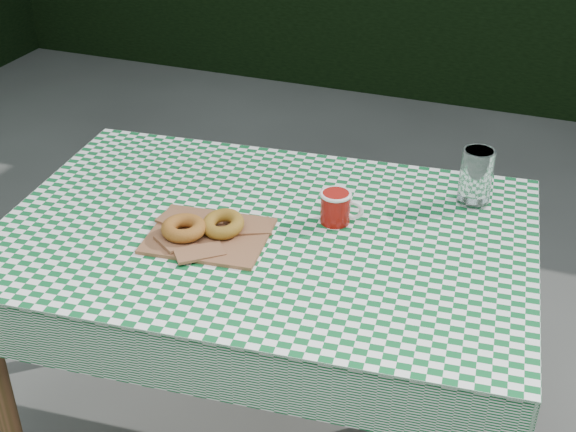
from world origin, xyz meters
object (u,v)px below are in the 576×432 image
object	(u,v)px
table	(267,352)
coffee_mug	(335,207)
drinking_glass	(476,177)
paper_bag	(209,235)

from	to	relation	value
table	coffee_mug	world-z (taller)	coffee_mug
drinking_glass	paper_bag	bearing A→B (deg)	-145.13
table	drinking_glass	world-z (taller)	drinking_glass
coffee_mug	drinking_glass	bearing A→B (deg)	30.65
table	paper_bag	bearing A→B (deg)	-148.73
table	drinking_glass	distance (m)	0.70
paper_bag	drinking_glass	bearing A→B (deg)	34.87
table	drinking_glass	bearing A→B (deg)	29.00
paper_bag	coffee_mug	xyz separation A→B (m)	(0.26, 0.17, 0.03)
table	drinking_glass	xyz separation A→B (m)	(0.44, 0.30, 0.45)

